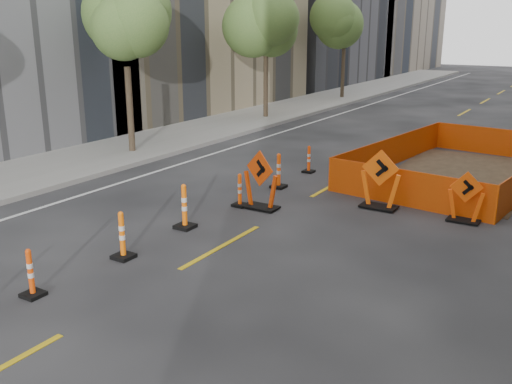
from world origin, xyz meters
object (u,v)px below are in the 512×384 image
Objects in this scene: channelizer_2 at (31,273)px; chevron_sign_left at (261,180)px; channelizer_5 at (240,190)px; chevron_sign_right at (466,197)px; channelizer_3 at (122,235)px; chevron_sign_center at (380,179)px; channelizer_6 at (279,171)px; channelizer_7 at (309,159)px; channelizer_4 at (184,206)px.

chevron_sign_left is at bearing 82.76° from channelizer_2.
channelizer_5 is 0.70× the size of chevron_sign_right.
channelizer_5 is (0.11, 4.34, -0.06)m from channelizer_3.
chevron_sign_center is (3.56, 8.33, 0.35)m from channelizer_2.
channelizer_6 is 2.17m from channelizer_7.
chevron_sign_center is at bearing 48.84° from channelizer_4.
channelizer_3 is 4.34m from channelizer_5.
channelizer_7 is at bearing 113.63° from chevron_sign_left.
channelizer_3 reaches higher than channelizer_5.
chevron_sign_left reaches higher than channelizer_6.
channelizer_4 is at bearing -94.69° from channelizer_5.
channelizer_7 is (0.10, 6.51, -0.10)m from channelizer_4.
channelizer_5 is at bearing -153.72° from chevron_sign_left.
channelizer_3 is 8.38m from chevron_sign_right.
channelizer_2 is 9.06m from chevron_sign_center.
channelizer_2 is 2.18m from channelizer_3.
channelizer_5 is 0.86× the size of channelizer_6.
channelizer_4 is 2.18m from channelizer_5.
channelizer_6 is 0.81× the size of chevron_sign_right.
channelizer_4 is at bearing 91.70° from channelizer_3.
channelizer_3 is at bearing -90.21° from channelizer_7.
channelizer_2 is 1.01× the size of channelizer_5.
chevron_sign_right is (5.77, 8.39, 0.20)m from channelizer_2.
channelizer_6 reaches higher than channelizer_7.
channelizer_2 is at bearing -92.23° from channelizer_5.
channelizer_3 is 0.65× the size of chevron_sign_left.
channelizer_2 is at bearing -91.59° from channelizer_6.
chevron_sign_left reaches higher than channelizer_2.
chevron_sign_right is (2.21, 0.06, -0.15)m from chevron_sign_center.
chevron_sign_right is at bearing -3.08° from channelizer_6.
chevron_sign_left reaches higher than channelizer_7.
chevron_sign_left is at bearing 11.68° from channelizer_5.
channelizer_5 is 0.69m from chevron_sign_left.
channelizer_4 is at bearing -90.85° from channelizer_7.
channelizer_5 is 5.82m from chevron_sign_right.
channelizer_4 is 4.35m from channelizer_6.
chevron_sign_right is (4.92, 1.75, -0.14)m from chevron_sign_left.
chevron_sign_center reaches higher than channelizer_5.
channelizer_5 is at bearing -160.74° from chevron_sign_center.
channelizer_7 is 0.57× the size of chevron_sign_left.
channelizer_5 is 1.01× the size of channelizer_7.
channelizer_5 is 0.57× the size of chevron_sign_center.
channelizer_3 is 0.98× the size of channelizer_6.
channelizer_4 is 1.21× the size of channelizer_5.
channelizer_6 is (0.24, 8.68, 0.07)m from channelizer_2.
channelizer_6 is at bearing -88.19° from channelizer_7.
chevron_sign_center is 1.23× the size of chevron_sign_right.
channelizer_4 is 1.22× the size of channelizer_7.
channelizer_2 is at bearing -90.99° from channelizer_4.
chevron_sign_left reaches higher than channelizer_3.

